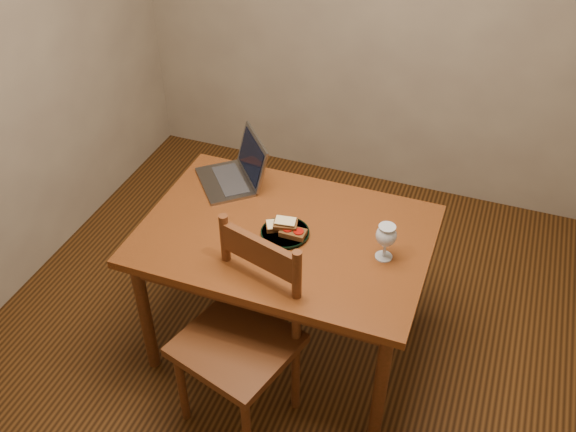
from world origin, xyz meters
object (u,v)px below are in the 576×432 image
(table, at_px, (285,246))
(chair, at_px, (240,331))
(plate, at_px, (285,233))
(milk_glass, at_px, (385,242))
(laptop, at_px, (238,170))

(table, height_order, chair, chair)
(plate, xyz_separation_m, milk_glass, (0.45, 0.01, 0.08))
(table, height_order, milk_glass, milk_glass)
(chair, bearing_deg, milk_glass, 57.79)
(laptop, bearing_deg, table, 10.52)
(plate, xyz_separation_m, laptop, (-0.37, 0.31, 0.05))
(chair, height_order, plate, chair)
(chair, distance_m, laptop, 0.86)
(table, relative_size, plate, 5.90)
(chair, relative_size, plate, 2.56)
(milk_glass, distance_m, laptop, 0.87)
(chair, relative_size, milk_glass, 3.24)
(milk_glass, bearing_deg, plate, -178.87)
(table, xyz_separation_m, chair, (-0.04, -0.45, -0.12))
(plate, relative_size, laptop, 0.50)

